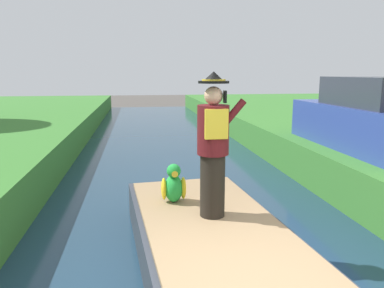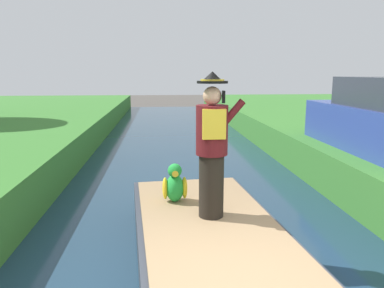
{
  "view_description": "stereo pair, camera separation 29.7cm",
  "coord_description": "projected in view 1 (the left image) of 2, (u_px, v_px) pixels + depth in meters",
  "views": [
    {
      "loc": [
        -0.9,
        -2.78,
        2.54
      ],
      "look_at": [
        -0.18,
        1.96,
        1.61
      ],
      "focal_mm": 34.37,
      "sensor_mm": 36.0,
      "label": 1
    },
    {
      "loc": [
        -0.61,
        -2.82,
        2.54
      ],
      "look_at": [
        -0.18,
        1.96,
        1.61
      ],
      "focal_mm": 34.37,
      "sensor_mm": 36.0,
      "label": 2
    }
  ],
  "objects": [
    {
      "name": "parrot_plush",
      "position": [
        174.0,
        185.0,
        5.26
      ],
      "size": [
        0.36,
        0.35,
        0.57
      ],
      "color": "green",
      "rests_on": "boat"
    },
    {
      "name": "person_pirate",
      "position": [
        213.0,
        146.0,
        4.62
      ],
      "size": [
        0.61,
        0.42,
        1.85
      ],
      "rotation": [
        0.0,
        0.0,
        0.17
      ],
      "color": "black",
      "rests_on": "boat"
    },
    {
      "name": "boat",
      "position": [
        213.0,
        247.0,
        4.6
      ],
      "size": [
        2.15,
        4.34,
        0.61
      ],
      "color": "#333842",
      "rests_on": "canal_water"
    },
    {
      "name": "parked_car_blue",
      "position": [
        371.0,
        119.0,
        7.76
      ],
      "size": [
        1.71,
        4.0,
        1.5
      ],
      "color": "#2D4293",
      "rests_on": "grass_bank_far"
    }
  ]
}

